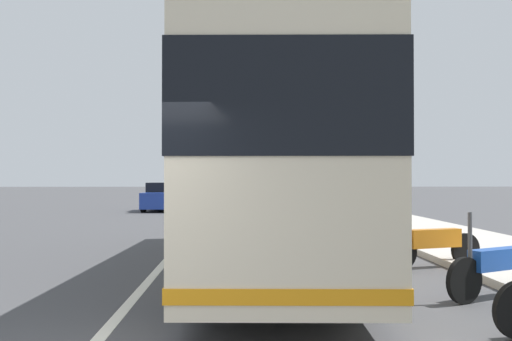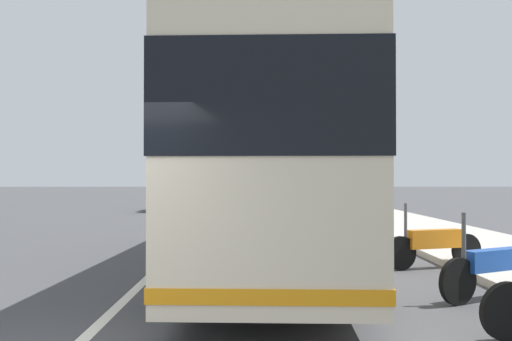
# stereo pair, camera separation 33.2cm
# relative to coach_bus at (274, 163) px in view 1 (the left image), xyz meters

# --- Properties ---
(sidewalk_curb) EXTENTS (110.00, 3.60, 0.14)m
(sidewalk_curb) POSITION_rel_coach_bus_xyz_m (3.59, -5.16, -1.99)
(sidewalk_curb) COLOR #B2ADA3
(sidewalk_curb) RESTS_ON ground
(lane_divider_line) EXTENTS (110.00, 0.16, 0.01)m
(lane_divider_line) POSITION_rel_coach_bus_xyz_m (3.59, 2.24, -2.05)
(lane_divider_line) COLOR silver
(lane_divider_line) RESTS_ON ground
(coach_bus) EXTENTS (11.47, 2.93, 3.57)m
(coach_bus) POSITION_rel_coach_bus_xyz_m (0.00, 0.00, 0.00)
(coach_bus) COLOR beige
(coach_bus) RESTS_ON ground
(motorcycle_mid_row) EXTENTS (1.13, 2.03, 1.28)m
(motorcycle_mid_row) POSITION_rel_coach_bus_xyz_m (-2.96, -3.13, -1.58)
(motorcycle_mid_row) COLOR black
(motorcycle_mid_row) RESTS_ON ground
(motorcycle_by_tree) EXTENTS (0.74, 2.07, 1.28)m
(motorcycle_by_tree) POSITION_rel_coach_bus_xyz_m (-0.13, -3.12, -1.58)
(motorcycle_by_tree) COLOR black
(motorcycle_by_tree) RESTS_ON ground
(car_behind_bus) EXTENTS (4.18, 1.92, 1.51)m
(car_behind_bus) POSITION_rel_coach_bus_xyz_m (19.53, 4.67, -1.35)
(car_behind_bus) COLOR navy
(car_behind_bus) RESTS_ON ground
(car_oncoming) EXTENTS (4.50, 1.94, 1.42)m
(car_oncoming) POSITION_rel_coach_bus_xyz_m (28.17, -0.67, -1.38)
(car_oncoming) COLOR red
(car_oncoming) RESTS_ON ground
(car_far_distant) EXTENTS (4.23, 2.02, 1.44)m
(car_far_distant) POSITION_rel_coach_bus_xyz_m (45.55, 4.69, -1.37)
(car_far_distant) COLOR navy
(car_far_distant) RESTS_ON ground
(car_ahead_same_lane) EXTENTS (4.78, 2.12, 1.46)m
(car_ahead_same_lane) POSITION_rel_coach_bus_xyz_m (46.34, -0.27, -1.37)
(car_ahead_same_lane) COLOR #2D7238
(car_ahead_same_lane) RESTS_ON ground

